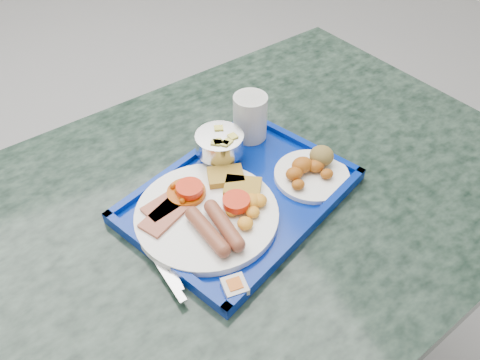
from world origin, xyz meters
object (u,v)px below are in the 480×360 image
(tray, at_px, (240,197))
(juice_cup, at_px, (250,116))
(main_plate, at_px, (210,211))
(table, at_px, (236,259))
(bread_plate, at_px, (312,170))
(fruit_bowl, at_px, (220,144))

(tray, relative_size, juice_cup, 4.98)
(juice_cup, bearing_deg, tray, -123.70)
(main_plate, bearing_deg, table, 26.79)
(table, height_order, bread_plate, bread_plate)
(main_plate, bearing_deg, juice_cup, 45.15)
(juice_cup, bearing_deg, main_plate, -134.85)
(table, xyz_separation_m, juice_cup, (0.11, 0.14, 0.28))
(bread_plate, relative_size, juice_cup, 1.48)
(table, relative_size, fruit_bowl, 14.33)
(table, bearing_deg, juice_cup, 53.15)
(table, bearing_deg, bread_plate, -10.30)
(bread_plate, bearing_deg, main_plate, -178.33)
(main_plate, relative_size, bread_plate, 1.76)
(tray, bearing_deg, main_plate, -162.11)
(juice_cup, bearing_deg, fruit_bowl, -154.44)
(table, relative_size, tray, 2.79)
(bread_plate, bearing_deg, juice_cup, 106.82)
(main_plate, distance_m, juice_cup, 0.25)
(table, distance_m, tray, 0.22)
(main_plate, bearing_deg, bread_plate, 1.67)
(tray, height_order, main_plate, main_plate)
(main_plate, distance_m, bread_plate, 0.23)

